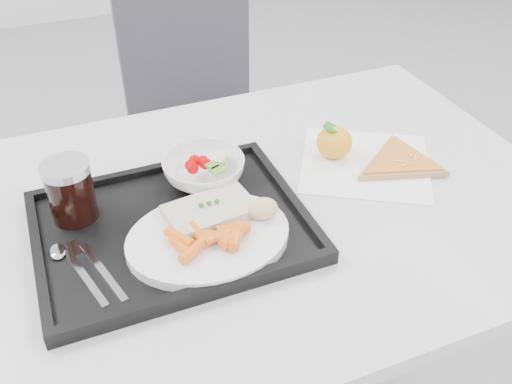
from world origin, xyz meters
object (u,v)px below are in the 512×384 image
object	(u,v)px
chair	(199,101)
tangerine	(334,142)
dinner_plate	(208,238)
cola_glass	(70,190)
table	(242,232)
salad_bowl	(204,170)
pizza_slice	(400,162)
tray	(172,228)

from	to	relation	value
chair	tangerine	world-z (taller)	chair
dinner_plate	tangerine	bearing A→B (deg)	27.30
cola_glass	tangerine	size ratio (longest dim) A/B	1.21
cola_glass	table	bearing A→B (deg)	-11.80
dinner_plate	tangerine	distance (m)	0.36
salad_bowl	pizza_slice	world-z (taller)	salad_bowl
dinner_plate	tangerine	world-z (taller)	tangerine
tangerine	dinner_plate	bearing A→B (deg)	-152.70
tray	tangerine	bearing A→B (deg)	15.53
dinner_plate	tangerine	size ratio (longest dim) A/B	3.04
cola_glass	pizza_slice	bearing A→B (deg)	-5.95
chair	tangerine	size ratio (longest dim) A/B	10.46
tray	pizza_slice	bearing A→B (deg)	2.67
chair	tangerine	distance (m)	0.76
tray	dinner_plate	world-z (taller)	dinner_plate
tangerine	pizza_slice	xyz separation A→B (m)	(0.11, -0.08, -0.02)
chair	pizza_slice	bearing A→B (deg)	-77.37
table	pizza_slice	bearing A→B (deg)	-0.91
table	salad_bowl	world-z (taller)	salad_bowl
tray	table	bearing A→B (deg)	11.29
tangerine	pizza_slice	bearing A→B (deg)	-36.81
table	tangerine	world-z (taller)	tangerine
salad_bowl	cola_glass	bearing A→B (deg)	-176.11
table	pizza_slice	world-z (taller)	pizza_slice
tangerine	tray	bearing A→B (deg)	-164.47
pizza_slice	cola_glass	bearing A→B (deg)	174.05
table	cola_glass	size ratio (longest dim) A/B	11.11
pizza_slice	table	bearing A→B (deg)	179.09
tangerine	salad_bowl	bearing A→B (deg)	179.78
chair	cola_glass	size ratio (longest dim) A/B	8.61
tray	pizza_slice	size ratio (longest dim) A/B	1.82
dinner_plate	pizza_slice	world-z (taller)	dinner_plate
tray	cola_glass	bearing A→B (deg)	149.41
table	cola_glass	bearing A→B (deg)	168.20
table	chair	size ratio (longest dim) A/B	1.29
tray	tangerine	xyz separation A→B (m)	(0.36, 0.10, 0.03)
tray	dinner_plate	xyz separation A→B (m)	(0.04, -0.06, 0.02)
chair	cola_glass	bearing A→B (deg)	-120.96
chair	tray	xyz separation A→B (m)	(-0.29, -0.82, 0.22)
chair	pizza_slice	world-z (taller)	chair
table	tray	world-z (taller)	tray
table	tangerine	distance (m)	0.26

